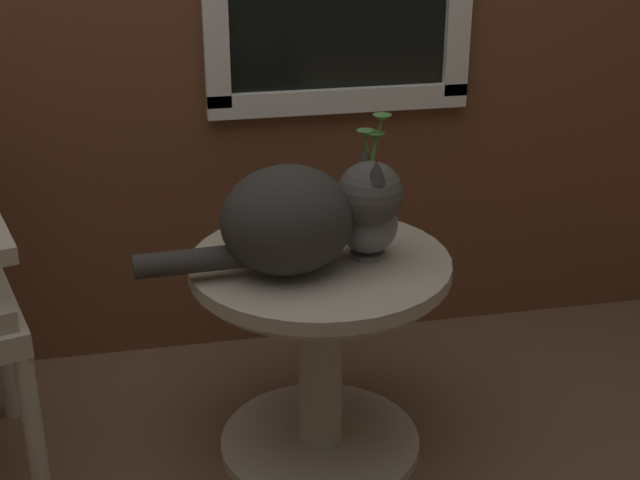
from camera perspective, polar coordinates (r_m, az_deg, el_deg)
name	(u,v)px	position (r m, az deg, el deg)	size (l,w,h in m)	color
wicker_side_table	(320,325)	(2.27, 0.00, -5.34)	(0.64, 0.64, 0.55)	#B2A893
cat	(297,217)	(2.08, -1.43, 1.44)	(0.63, 0.27, 0.27)	#33302D
pewter_vase_with_ivy	(368,216)	(2.17, 3.05, 1.53)	(0.14, 0.14, 0.35)	slate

